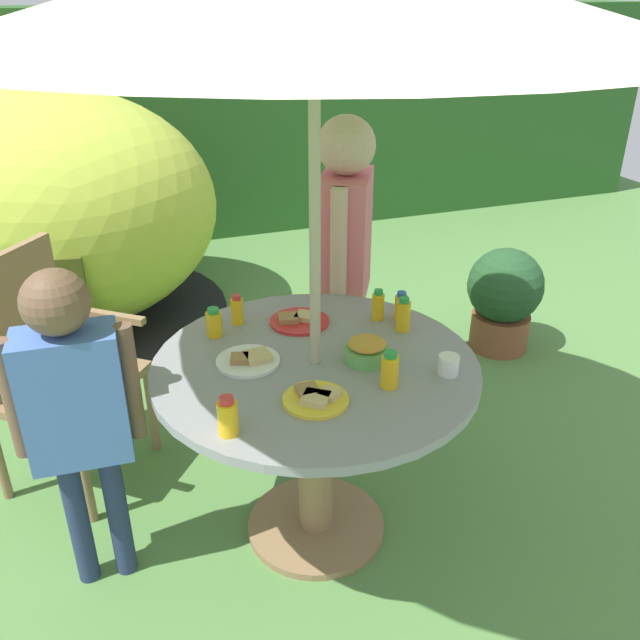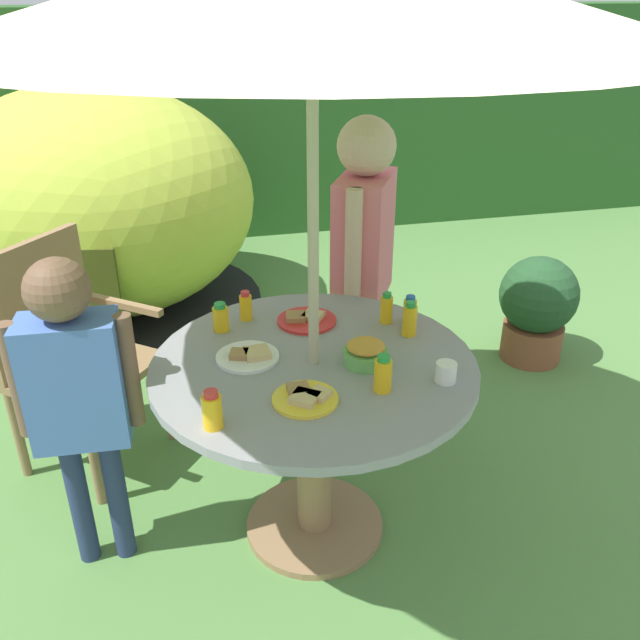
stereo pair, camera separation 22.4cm
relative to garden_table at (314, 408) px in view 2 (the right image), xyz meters
The scene contains 20 objects.
ground_plane 0.58m from the garden_table, ahead, with size 10.00×10.00×0.02m, color #548442.
hedge_backdrop 3.77m from the garden_table, 90.00° to the left, with size 9.00×0.70×1.77m, color #285623.
garden_table is the anchor object (origin of this frame).
wooden_chair 1.16m from the garden_table, 141.62° to the left, with size 0.68×0.69×0.99m.
dome_tent 2.44m from the garden_table, 110.42° to the left, with size 2.27×2.27×1.42m.
potted_plant 1.83m from the garden_table, 34.20° to the left, with size 0.43×0.43×0.61m.
child_in_pink_shirt 0.88m from the garden_table, 61.28° to the left, with size 0.36×0.43×1.45m.
child_in_blue_shirt 0.81m from the garden_table, behind, with size 0.41×0.20×1.19m.
snack_bowl 0.29m from the garden_table, 16.37° to the right, with size 0.15×0.15×0.08m.
plate_center_back 0.31m from the garden_table, 108.92° to the right, with size 0.21×0.21×0.03m.
plate_near_left 0.30m from the garden_table, 161.42° to the left, with size 0.22×0.22×0.03m.
plate_far_right 0.36m from the garden_table, 82.82° to the left, with size 0.23×0.23×0.03m.
juice_bottle_near_right 0.48m from the garden_table, 115.76° to the left, with size 0.05×0.05×0.12m.
juice_bottle_far_left 0.38m from the garden_table, 52.38° to the right, with size 0.06×0.06×0.13m.
juice_bottle_center_front 0.52m from the garden_table, 24.91° to the left, with size 0.05×0.05×0.12m.
juice_bottle_mid_left 0.47m from the garden_table, 16.10° to the left, with size 0.05×0.05×0.13m.
juice_bottle_mid_right 0.54m from the garden_table, 141.12° to the right, with size 0.06×0.06×0.12m.
juice_bottle_front_edge 0.47m from the garden_table, 34.06° to the left, with size 0.05×0.05×0.12m.
juice_bottle_back_edge 0.48m from the garden_table, 132.88° to the left, with size 0.06×0.06×0.11m.
cup_near 0.50m from the garden_table, 29.61° to the right, with size 0.07×0.07×0.07m, color white.
Camera 2 is at (-0.43, -1.91, 1.91)m, focal length 37.15 mm.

